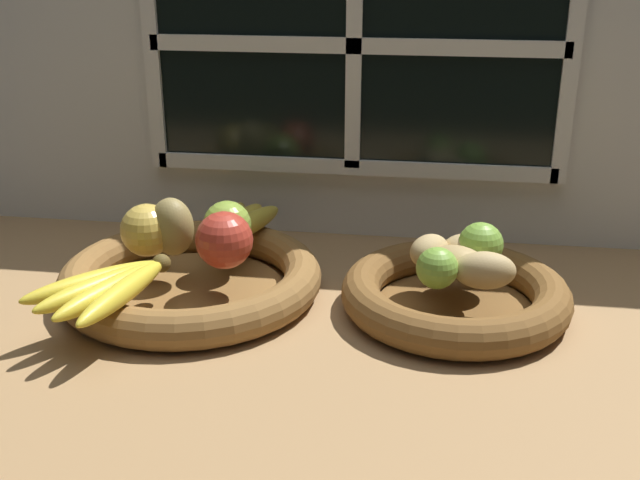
% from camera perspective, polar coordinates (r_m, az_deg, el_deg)
% --- Properties ---
extents(ground_plane, '(1.40, 0.90, 0.03)m').
position_cam_1_polar(ground_plane, '(1.02, 0.64, -6.05)').
color(ground_plane, '#9E774C').
extents(back_wall, '(1.40, 0.05, 0.55)m').
position_cam_1_polar(back_wall, '(1.22, 2.65, 12.98)').
color(back_wall, silver).
rests_on(back_wall, ground_plane).
extents(fruit_bowl_left, '(0.36, 0.36, 0.05)m').
position_cam_1_polar(fruit_bowl_left, '(1.07, -9.59, -2.85)').
color(fruit_bowl_left, brown).
rests_on(fruit_bowl_left, ground_plane).
extents(fruit_bowl_right, '(0.30, 0.30, 0.05)m').
position_cam_1_polar(fruit_bowl_right, '(1.02, 10.05, -4.05)').
color(fruit_bowl_right, brown).
rests_on(fruit_bowl_right, ground_plane).
extents(apple_golden_left, '(0.07, 0.07, 0.07)m').
position_cam_1_polar(apple_golden_left, '(1.07, -12.78, 0.72)').
color(apple_golden_left, gold).
rests_on(apple_golden_left, fruit_bowl_left).
extents(apple_red_right, '(0.08, 0.08, 0.08)m').
position_cam_1_polar(apple_red_right, '(1.02, -7.16, -0.01)').
color(apple_red_right, '#B73828').
rests_on(apple_red_right, fruit_bowl_left).
extents(apple_green_back, '(0.07, 0.07, 0.07)m').
position_cam_1_polar(apple_green_back, '(1.08, -6.95, 1.14)').
color(apple_green_back, '#8CAD3D').
rests_on(apple_green_back, fruit_bowl_left).
extents(pear_brown, '(0.08, 0.08, 0.08)m').
position_cam_1_polar(pear_brown, '(1.07, -10.99, 0.97)').
color(pear_brown, olive).
rests_on(pear_brown, fruit_bowl_left).
extents(banana_bunch_front, '(0.15, 0.20, 0.03)m').
position_cam_1_polar(banana_bunch_front, '(0.97, -15.50, -3.37)').
color(banana_bunch_front, yellow).
rests_on(banana_bunch_front, fruit_bowl_left).
extents(banana_bunch_back, '(0.12, 0.17, 0.03)m').
position_cam_1_polar(banana_bunch_back, '(1.14, -6.36, 1.28)').
color(banana_bunch_back, gold).
rests_on(banana_bunch_back, fruit_bowl_left).
extents(potato_small, '(0.08, 0.05, 0.05)m').
position_cam_1_polar(potato_small, '(0.97, 12.18, -2.23)').
color(potato_small, tan).
rests_on(potato_small, fruit_bowl_right).
extents(potato_back, '(0.09, 0.08, 0.04)m').
position_cam_1_polar(potato_back, '(1.04, 11.28, -0.70)').
color(potato_back, tan).
rests_on(potato_back, fruit_bowl_right).
extents(potato_oblong, '(0.07, 0.08, 0.04)m').
position_cam_1_polar(potato_oblong, '(1.03, 8.17, -0.80)').
color(potato_oblong, tan).
rests_on(potato_oblong, fruit_bowl_right).
extents(potato_large, '(0.09, 0.08, 0.04)m').
position_cam_1_polar(potato_large, '(1.00, 10.22, -1.60)').
color(potato_large, tan).
rests_on(potato_large, fruit_bowl_right).
extents(lime_near, '(0.05, 0.05, 0.05)m').
position_cam_1_polar(lime_near, '(0.96, 8.74, -2.08)').
color(lime_near, '#7AAD3D').
rests_on(lime_near, fruit_bowl_right).
extents(lime_far, '(0.06, 0.06, 0.06)m').
position_cam_1_polar(lime_far, '(1.04, 11.90, -0.34)').
color(lime_far, '#7AAD3D').
rests_on(lime_far, fruit_bowl_right).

